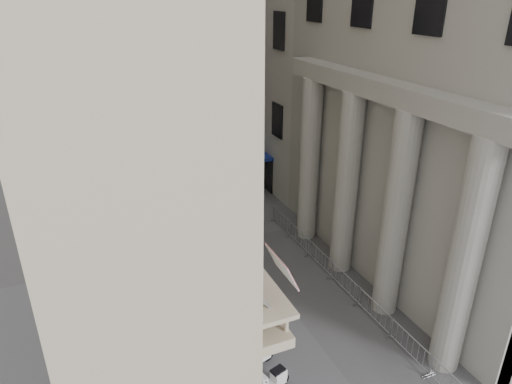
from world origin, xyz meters
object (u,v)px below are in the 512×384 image
security_tent (163,152)px  info_kiosk (177,214)px  pedestrian_b (222,162)px  pedestrian_a (185,168)px  street_lamp (194,168)px

security_tent → info_kiosk: bearing=-96.6°
security_tent → pedestrian_b: 5.45m
info_kiosk → pedestrian_b: (6.02, 8.25, -0.01)m
security_tent → pedestrian_a: size_ratio=2.26×
info_kiosk → pedestrian_a: (2.71, 8.28, -0.06)m
pedestrian_a → pedestrian_b: bearing=-169.0°
security_tent → pedestrian_a: (1.82, 0.59, -1.83)m
security_tent → pedestrian_a: bearing=17.9°
street_lamp → pedestrian_a: street_lamp is taller
info_kiosk → pedestrian_a: info_kiosk is taller
pedestrian_a → street_lamp: bearing=90.9°
street_lamp → security_tent: bearing=78.3°
pedestrian_b → security_tent: bearing=26.7°
security_tent → pedestrian_b: (5.12, 0.55, -1.78)m
security_tent → pedestrian_b: size_ratio=2.14×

